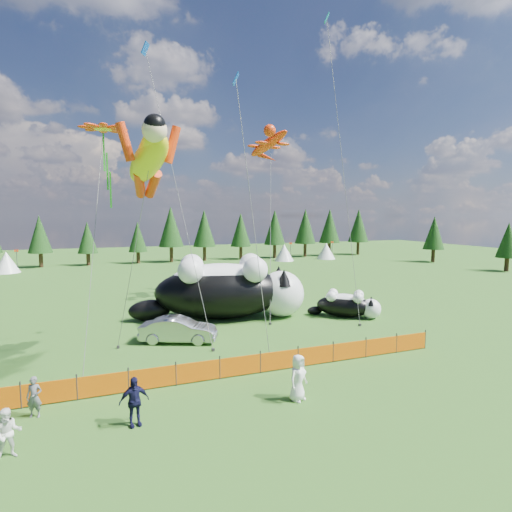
% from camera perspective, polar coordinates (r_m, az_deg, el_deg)
% --- Properties ---
extents(ground, '(160.00, 160.00, 0.00)m').
position_cam_1_polar(ground, '(22.23, -4.76, -13.94)').
color(ground, '#113609').
rests_on(ground, ground).
extents(safety_fence, '(22.06, 0.06, 1.10)m').
position_cam_1_polar(safety_fence, '(19.36, -2.24, -15.38)').
color(safety_fence, '#262626').
rests_on(safety_fence, ground).
extents(tree_line, '(90.00, 4.00, 8.00)m').
position_cam_1_polar(tree_line, '(65.48, -15.67, 2.51)').
color(tree_line, black).
rests_on(tree_line, ground).
extents(festival_tents, '(50.00, 3.20, 2.80)m').
position_cam_1_polar(festival_tents, '(62.71, -5.14, 0.18)').
color(festival_tents, white).
rests_on(festival_tents, ground).
extents(cat_large, '(12.65, 6.55, 4.62)m').
position_cam_1_polar(cat_large, '(29.34, -3.94, -4.64)').
color(cat_large, black).
rests_on(cat_large, ground).
extents(cat_small, '(4.66, 4.00, 1.97)m').
position_cam_1_polar(cat_small, '(30.54, 12.95, -6.76)').
color(cat_small, black).
rests_on(cat_small, ground).
extents(car, '(4.77, 3.17, 1.49)m').
position_cam_1_polar(car, '(24.54, -11.01, -10.29)').
color(car, '#ADAEB2').
rests_on(car, ground).
extents(spectator_a, '(0.64, 0.51, 1.54)m').
position_cam_1_polar(spectator_a, '(17.77, -29.11, -17.19)').
color(spectator_a, '#5A5B5F').
rests_on(spectator_a, ground).
extents(spectator_b, '(0.81, 0.53, 1.59)m').
position_cam_1_polar(spectator_b, '(15.50, -31.91, -20.72)').
color(spectator_b, white).
rests_on(spectator_b, ground).
extents(spectator_c, '(1.13, 0.71, 1.80)m').
position_cam_1_polar(spectator_c, '(15.73, -17.03, -19.25)').
color(spectator_c, black).
rests_on(spectator_c, ground).
extents(spectator_e, '(1.10, 0.96, 1.90)m').
position_cam_1_polar(spectator_e, '(16.99, 6.02, -16.89)').
color(spectator_e, white).
rests_on(spectator_e, ground).
extents(superhero_kite, '(5.10, 6.22, 12.43)m').
position_cam_1_polar(superhero_kite, '(20.11, -15.13, 13.12)').
color(superhero_kite, yellow).
rests_on(superhero_kite, ground).
extents(gecko_kite, '(5.48, 10.68, 15.66)m').
position_cam_1_polar(gecko_kite, '(34.98, 1.80, 15.73)').
color(gecko_kite, red).
rests_on(gecko_kite, ground).
extents(flower_kite, '(3.07, 6.72, 13.04)m').
position_cam_1_polar(flower_kite, '(23.42, -21.01, 16.29)').
color(flower_kite, red).
rests_on(flower_kite, ground).
extents(diamond_kite_a, '(2.93, 7.60, 19.68)m').
position_cam_1_polar(diamond_kite_a, '(29.48, -15.18, 25.33)').
color(diamond_kite_a, blue).
rests_on(diamond_kite_a, ground).
extents(diamond_kite_b, '(0.55, 5.84, 23.12)m').
position_cam_1_polar(diamond_kite_b, '(34.24, 10.40, 28.12)').
color(diamond_kite_b, '#0D929F').
rests_on(diamond_kite_b, ground).
extents(diamond_kite_c, '(1.15, 3.36, 15.38)m').
position_cam_1_polar(diamond_kite_c, '(22.68, -2.58, 21.74)').
color(diamond_kite_c, blue).
rests_on(diamond_kite_c, ground).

